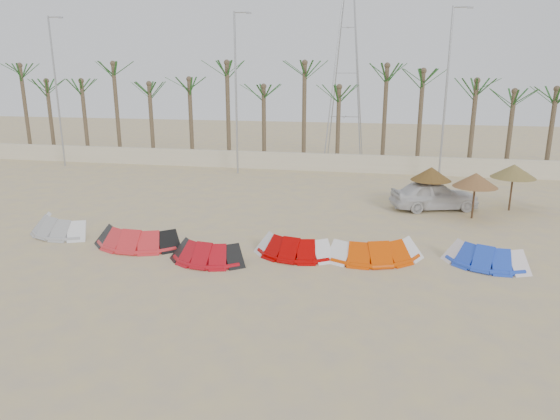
% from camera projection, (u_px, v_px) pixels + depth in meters
% --- Properties ---
extents(ground, '(120.00, 120.00, 0.00)m').
position_uv_depth(ground, '(243.00, 297.00, 16.12)').
color(ground, '#D6BB76').
rests_on(ground, ground).
extents(boundary_wall, '(60.00, 0.30, 1.30)m').
position_uv_depth(boundary_wall, '(324.00, 162.00, 36.73)').
color(boundary_wall, beige).
rests_on(boundary_wall, ground).
extents(palm_line, '(52.00, 4.00, 7.70)m').
position_uv_depth(palm_line, '(337.00, 81.00, 36.49)').
color(palm_line, brown).
rests_on(palm_line, ground).
extents(lamp_a, '(1.25, 0.14, 11.00)m').
position_uv_depth(lamp_a, '(57.00, 90.00, 37.36)').
color(lamp_a, '#A5A8AD').
rests_on(lamp_a, ground).
extents(lamp_b, '(1.25, 0.14, 11.00)m').
position_uv_depth(lamp_b, '(236.00, 91.00, 34.64)').
color(lamp_b, '#A5A8AD').
rests_on(lamp_b, ground).
extents(lamp_c, '(1.25, 0.14, 11.00)m').
position_uv_depth(lamp_c, '(447.00, 93.00, 31.93)').
color(lamp_c, '#A5A8AD').
rests_on(lamp_c, ground).
extents(pylon, '(3.00, 3.00, 14.00)m').
position_uv_depth(pylon, '(343.00, 158.00, 42.38)').
color(pylon, '#A5A8AD').
rests_on(pylon, ground).
extents(kite_grey, '(3.67, 2.46, 0.90)m').
position_uv_depth(kite_grey, '(62.00, 224.00, 22.48)').
color(kite_grey, '#A1A1A1').
rests_on(kite_grey, ground).
extents(kite_red_left, '(3.72, 1.62, 0.90)m').
position_uv_depth(kite_red_left, '(140.00, 235.00, 20.89)').
color(kite_red_left, red).
rests_on(kite_red_left, ground).
extents(kite_red_mid, '(3.09, 1.81, 0.90)m').
position_uv_depth(kite_red_mid, '(209.00, 250.00, 19.17)').
color(kite_red_mid, '#AF0C16').
rests_on(kite_red_mid, ground).
extents(kite_red_right, '(3.35, 2.00, 0.90)m').
position_uv_depth(kite_red_right, '(295.00, 244.00, 19.79)').
color(kite_red_right, '#A80100').
rests_on(kite_red_right, ground).
extents(kite_orange, '(3.96, 2.52, 0.90)m').
position_uv_depth(kite_orange, '(376.00, 247.00, 19.47)').
color(kite_orange, '#E24301').
rests_on(kite_orange, ground).
extents(kite_blue, '(3.38, 2.39, 0.90)m').
position_uv_depth(kite_blue, '(484.00, 253.00, 18.81)').
color(kite_blue, blue).
rests_on(kite_blue, ground).
extents(parasol_left, '(2.10, 2.10, 2.28)m').
position_uv_depth(parasol_left, '(431.00, 174.00, 25.96)').
color(parasol_left, '#4C331E').
rests_on(parasol_left, ground).
extents(parasol_mid, '(2.17, 2.17, 2.30)m').
position_uv_depth(parasol_mid, '(476.00, 180.00, 24.34)').
color(parasol_mid, '#4C331E').
rests_on(parasol_mid, ground).
extents(parasol_right, '(2.27, 2.27, 2.46)m').
position_uv_depth(parasol_right, '(514.00, 171.00, 25.73)').
color(parasol_right, '#4C331E').
rests_on(parasol_right, ground).
extents(car, '(4.85, 3.09, 1.54)m').
position_uv_depth(car, '(434.00, 195.00, 26.34)').
color(car, silver).
rests_on(car, ground).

